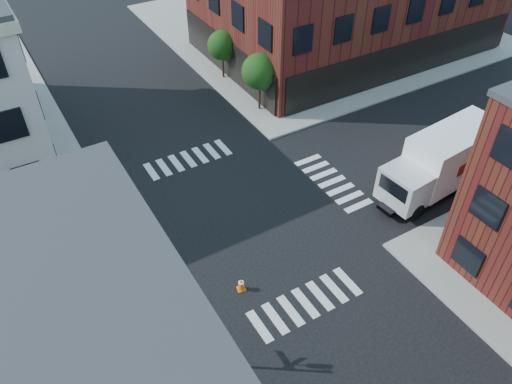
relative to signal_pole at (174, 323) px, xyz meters
name	(u,v)px	position (x,y,z in m)	size (l,w,h in m)	color
ground	(238,220)	(6.72, 6.68, -2.86)	(120.00, 120.00, 0.00)	black
sidewalk_ne	(317,25)	(27.72, 27.68, -2.78)	(30.00, 30.00, 0.15)	gray
tree_near	(260,73)	(14.28, 16.65, 0.30)	(2.69, 2.69, 4.49)	black
tree_far	(223,47)	(14.28, 22.65, 0.02)	(2.43, 2.43, 4.07)	black
signal_pole	(174,323)	(0.00, 0.00, 0.00)	(1.29, 1.24, 4.60)	black
box_truck	(443,161)	(19.14, 2.89, -0.78)	(8.98, 3.41, 3.99)	white
traffic_cone	(241,284)	(4.37, 2.10, -2.48)	(0.50, 0.50, 0.78)	orange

